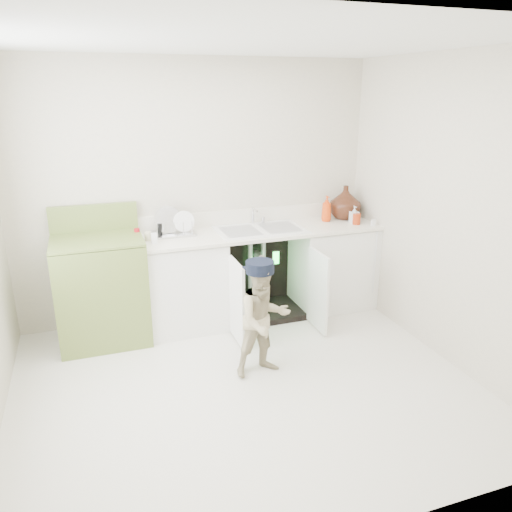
# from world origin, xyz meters

# --- Properties ---
(ground) EXTENTS (3.50, 3.50, 0.00)m
(ground) POSITION_xyz_m (0.00, 0.00, 0.00)
(ground) COLOR beige
(ground) RESTS_ON ground
(room_shell) EXTENTS (6.00, 5.50, 1.26)m
(room_shell) POSITION_xyz_m (0.00, 0.00, 1.25)
(room_shell) COLOR #BEB6A2
(room_shell) RESTS_ON ground
(counter_run) EXTENTS (2.44, 1.02, 1.25)m
(counter_run) POSITION_xyz_m (0.59, 1.21, 0.48)
(counter_run) COLOR white
(counter_run) RESTS_ON ground
(avocado_stove) EXTENTS (0.78, 0.65, 1.21)m
(avocado_stove) POSITION_xyz_m (-0.98, 1.18, 0.50)
(avocado_stove) COLOR olive
(avocado_stove) RESTS_ON ground
(repair_worker) EXTENTS (0.66, 0.93, 0.96)m
(repair_worker) POSITION_xyz_m (0.20, 0.14, 0.49)
(repair_worker) COLOR #C2AF8B
(repair_worker) RESTS_ON ground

